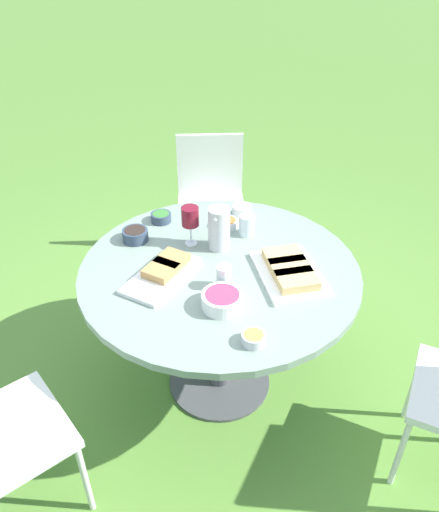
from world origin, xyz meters
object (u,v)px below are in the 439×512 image
chair_far_back (211,193)px  water_pitcher (219,228)px  dining_table (220,287)px  wine_glass (190,218)px

chair_far_back → water_pitcher: 1.07m
dining_table → wine_glass: bearing=-122.0°
chair_far_back → water_pitcher: size_ratio=4.26×
dining_table → water_pitcher: (-0.15, -0.06, 0.22)m
dining_table → wine_glass: size_ratio=6.39×
chair_far_back → wine_glass: wine_glass is taller
dining_table → water_pitcher: water_pitcher is taller
dining_table → wine_glass: wine_glass is taller
wine_glass → chair_far_back: bearing=-162.2°
water_pitcher → chair_far_back: bearing=-154.5°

